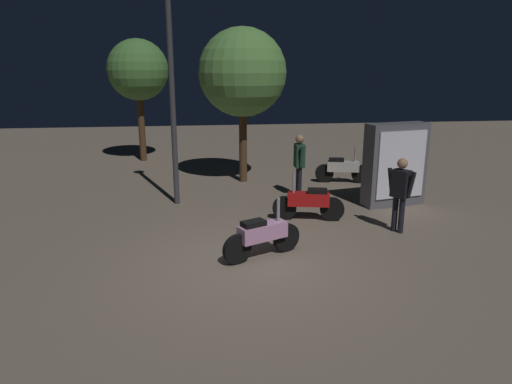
{
  "coord_description": "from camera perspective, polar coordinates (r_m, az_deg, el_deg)",
  "views": [
    {
      "loc": [
        -0.9,
        -7.68,
        3.52
      ],
      "look_at": [
        0.22,
        1.37,
        1.0
      ],
      "focal_mm": 32.64,
      "sensor_mm": 36.0,
      "label": 1
    }
  ],
  "objects": [
    {
      "name": "kiosk_billboard",
      "position": [
        12.29,
        16.69,
        3.22
      ],
      "size": [
        1.67,
        0.83,
        2.1
      ],
      "rotation": [
        0.0,
        0.0,
        3.35
      ],
      "color": "#595960",
      "rests_on": "ground_plane"
    },
    {
      "name": "tree_center_bg",
      "position": [
        14.01,
        -1.67,
        14.37
      ],
      "size": [
        2.58,
        2.58,
        4.56
      ],
      "color": "#4C331E",
      "rests_on": "ground_plane"
    },
    {
      "name": "ground_plane",
      "position": [
        8.49,
        -0.32,
        -9.02
      ],
      "size": [
        40.0,
        40.0,
        0.0
      ],
      "primitive_type": "plane",
      "color": "#756656"
    },
    {
      "name": "motorcycle_red_parked_left",
      "position": [
        10.8,
        6.46,
        -1.23
      ],
      "size": [
        1.64,
        0.49,
        1.11
      ],
      "rotation": [
        0.0,
        0.0,
        2.93
      ],
      "color": "black",
      "rests_on": "ground_plane"
    },
    {
      "name": "streetlamp_near",
      "position": [
        11.8,
        -10.43,
        15.42
      ],
      "size": [
        0.36,
        0.36,
        5.71
      ],
      "color": "#38383D",
      "rests_on": "ground_plane"
    },
    {
      "name": "tree_left_bg",
      "position": [
        17.71,
        -14.27,
        14.22
      ],
      "size": [
        2.17,
        2.17,
        4.39
      ],
      "color": "#4C331E",
      "rests_on": "ground_plane"
    },
    {
      "name": "person_rider_beside",
      "position": [
        12.57,
        5.33,
        3.93
      ],
      "size": [
        0.25,
        0.67,
        1.71
      ],
      "rotation": [
        0.0,
        0.0,
        3.17
      ],
      "color": "black",
      "rests_on": "ground_plane"
    },
    {
      "name": "person_bystander_far",
      "position": [
        10.3,
        17.27,
        0.37
      ],
      "size": [
        0.46,
        0.59,
        1.62
      ],
      "rotation": [
        0.0,
        0.0,
        0.62
      ],
      "color": "black",
      "rests_on": "ground_plane"
    },
    {
      "name": "motorcycle_white_parked_right",
      "position": [
        14.4,
        10.56,
        2.83
      ],
      "size": [
        1.64,
        0.5,
        1.11
      ],
      "rotation": [
        0.0,
        0.0,
        6.06
      ],
      "color": "black",
      "rests_on": "ground_plane"
    },
    {
      "name": "motorcycle_pink_foreground",
      "position": [
        8.68,
        0.79,
        -5.33
      ],
      "size": [
        1.54,
        0.8,
        1.11
      ],
      "rotation": [
        0.0,
        0.0,
        0.44
      ],
      "color": "black",
      "rests_on": "ground_plane"
    }
  ]
}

